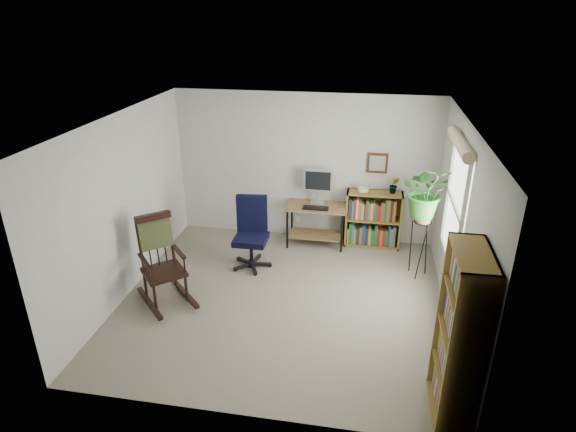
% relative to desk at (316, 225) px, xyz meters
% --- Properties ---
extents(floor, '(4.20, 4.00, 0.00)m').
position_rel_desk_xyz_m(floor, '(-0.23, -1.70, -0.34)').
color(floor, gray).
rests_on(floor, ground).
extents(ceiling, '(4.20, 4.00, 0.00)m').
position_rel_desk_xyz_m(ceiling, '(-0.23, -1.70, 2.06)').
color(ceiling, silver).
rests_on(ceiling, ground).
extents(wall_back, '(4.20, 0.00, 2.40)m').
position_rel_desk_xyz_m(wall_back, '(-0.23, 0.30, 0.86)').
color(wall_back, '#BCBCB7').
rests_on(wall_back, ground).
extents(wall_front, '(4.20, 0.00, 2.40)m').
position_rel_desk_xyz_m(wall_front, '(-0.23, -3.70, 0.86)').
color(wall_front, '#BCBCB7').
rests_on(wall_front, ground).
extents(wall_left, '(0.00, 4.00, 2.40)m').
position_rel_desk_xyz_m(wall_left, '(-2.33, -1.70, 0.86)').
color(wall_left, '#BCBCB7').
rests_on(wall_left, ground).
extents(wall_right, '(0.00, 4.00, 2.40)m').
position_rel_desk_xyz_m(wall_right, '(1.87, -1.70, 0.86)').
color(wall_right, '#BCBCB7').
rests_on(wall_right, ground).
extents(window, '(0.12, 1.20, 1.50)m').
position_rel_desk_xyz_m(window, '(1.83, -1.40, 1.06)').
color(window, silver).
rests_on(window, wall_right).
extents(desk, '(0.94, 0.52, 0.68)m').
position_rel_desk_xyz_m(desk, '(0.00, 0.00, 0.00)').
color(desk, olive).
rests_on(desk, floor).
extents(monitor, '(0.46, 0.16, 0.56)m').
position_rel_desk_xyz_m(monitor, '(0.00, 0.14, 0.62)').
color(monitor, '#BABABF').
rests_on(monitor, desk).
extents(keyboard, '(0.40, 0.15, 0.02)m').
position_rel_desk_xyz_m(keyboard, '(0.00, -0.12, 0.35)').
color(keyboard, black).
rests_on(keyboard, desk).
extents(office_chair, '(0.66, 0.66, 1.08)m').
position_rel_desk_xyz_m(office_chair, '(-0.85, -0.90, 0.20)').
color(office_chair, black).
rests_on(office_chair, floor).
extents(rocking_chair, '(1.15, 1.18, 1.20)m').
position_rel_desk_xyz_m(rocking_chair, '(-1.75, -1.98, 0.26)').
color(rocking_chair, black).
rests_on(rocking_chair, floor).
extents(low_bookshelf, '(0.87, 0.29, 0.92)m').
position_rel_desk_xyz_m(low_bookshelf, '(0.90, 0.12, 0.12)').
color(low_bookshelf, olive).
rests_on(low_bookshelf, floor).
extents(tall_bookshelf, '(0.33, 0.76, 1.73)m').
position_rel_desk_xyz_m(tall_bookshelf, '(1.69, -3.29, 0.53)').
color(tall_bookshelf, olive).
rests_on(tall_bookshelf, floor).
extents(plant_stand, '(0.31, 0.31, 0.99)m').
position_rel_desk_xyz_m(plant_stand, '(1.57, -0.72, 0.16)').
color(plant_stand, black).
rests_on(plant_stand, floor).
extents(spider_plant, '(1.69, 1.88, 1.46)m').
position_rel_desk_xyz_m(spider_plant, '(1.57, -0.72, 1.31)').
color(spider_plant, '#276423').
rests_on(spider_plant, plant_stand).
extents(potted_plant_small, '(0.13, 0.24, 0.11)m').
position_rel_desk_xyz_m(potted_plant_small, '(1.18, 0.13, 0.64)').
color(potted_plant_small, '#276423').
rests_on(potted_plant_small, low_bookshelf).
extents(framed_picture, '(0.32, 0.04, 0.32)m').
position_rel_desk_xyz_m(framed_picture, '(0.90, 0.27, 1.01)').
color(framed_picture, black).
rests_on(framed_picture, wall_back).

